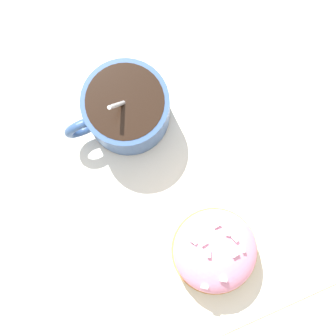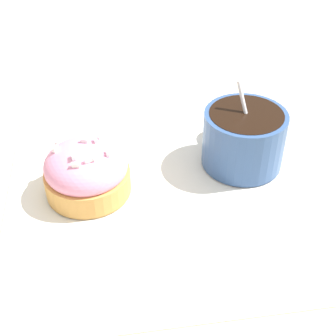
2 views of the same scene
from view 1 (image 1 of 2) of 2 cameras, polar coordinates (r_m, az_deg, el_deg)
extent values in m
plane|color=#C6B793|center=(0.60, 1.32, -0.78)|extent=(3.00, 3.00, 0.00)
cube|color=white|center=(0.60, 1.32, -0.76)|extent=(0.38, 0.38, 0.00)
cylinder|color=#335184|center=(0.58, -4.19, 6.02)|extent=(0.09, 0.09, 0.06)
cylinder|color=black|center=(0.55, -4.38, 6.63)|extent=(0.08, 0.08, 0.01)
torus|color=#335184|center=(0.58, -8.67, 4.09)|extent=(0.01, 0.04, 0.04)
ellipsoid|color=silver|center=(0.59, -5.60, 3.77)|extent=(0.02, 0.03, 0.01)
cylinder|color=silver|center=(0.56, -4.08, 6.80)|extent=(0.02, 0.04, 0.08)
cylinder|color=#D19347|center=(0.58, 4.63, -8.36)|extent=(0.09, 0.09, 0.02)
ellipsoid|color=pink|center=(0.56, 4.80, -8.41)|extent=(0.08, 0.08, 0.04)
cube|color=white|center=(0.54, 6.26, -6.72)|extent=(0.01, 0.01, 0.00)
cube|color=white|center=(0.54, 6.80, -7.14)|extent=(0.01, 0.00, 0.00)
cube|color=white|center=(0.54, 5.65, -11.25)|extent=(0.01, 0.01, 0.00)
cube|color=white|center=(0.54, 3.70, -7.65)|extent=(0.00, 0.01, 0.00)
cube|color=white|center=(0.54, 6.69, -8.83)|extent=(0.00, 0.01, 0.00)
cube|color=white|center=(0.54, 4.19, -8.69)|extent=(0.01, 0.01, 0.00)
cube|color=white|center=(0.54, 2.61, -7.48)|extent=(0.01, 0.01, 0.00)
cube|color=white|center=(0.54, 7.64, -8.14)|extent=(0.01, 0.01, 0.00)
cube|color=white|center=(0.55, 3.73, -11.95)|extent=(0.01, 0.01, 0.00)
cube|color=white|center=(0.54, 4.85, -5.91)|extent=(0.00, 0.01, 0.00)
camera|label=2|loc=(0.49, 52.13, 14.79)|focal=50.00mm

